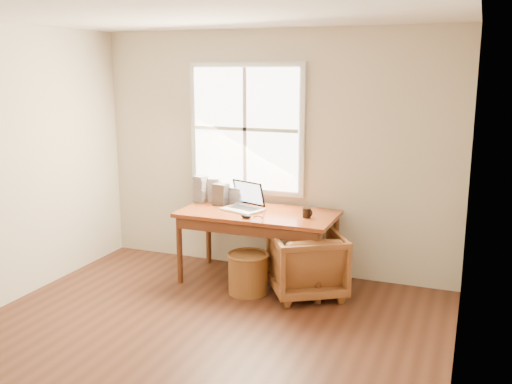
# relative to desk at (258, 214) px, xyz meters

# --- Properties ---
(room_shell) EXTENTS (4.04, 4.54, 2.64)m
(room_shell) POSITION_rel_desk_xyz_m (-0.02, -1.64, 0.59)
(room_shell) COLOR #4D291A
(room_shell) RESTS_ON ground
(desk) EXTENTS (1.60, 0.80, 0.04)m
(desk) POSITION_rel_desk_xyz_m (0.00, 0.00, 0.00)
(desk) COLOR brown
(desk) RESTS_ON room_shell
(armchair) EXTENTS (0.94, 0.95, 0.64)m
(armchair) POSITION_rel_desk_xyz_m (0.58, -0.17, -0.41)
(armchair) COLOR brown
(armchair) RESTS_ON room_shell
(wicker_stool) EXTENTS (0.52, 0.52, 0.39)m
(wicker_stool) POSITION_rel_desk_xyz_m (0.02, -0.33, -0.53)
(wicker_stool) COLOR brown
(wicker_stool) RESTS_ON room_shell
(laptop) EXTENTS (0.56, 0.57, 0.32)m
(laptop) POSITION_rel_desk_xyz_m (-0.17, -0.01, 0.18)
(laptop) COLOR silver
(laptop) RESTS_ON desk
(mouse) EXTENTS (0.12, 0.09, 0.04)m
(mouse) POSITION_rel_desk_xyz_m (-0.02, -0.28, 0.04)
(mouse) COLOR black
(mouse) RESTS_ON desk
(coffee_mug) EXTENTS (0.10, 0.10, 0.09)m
(coffee_mug) POSITION_rel_desk_xyz_m (0.53, -0.04, 0.07)
(coffee_mug) COLOR black
(coffee_mug) RESTS_ON desk
(cd_stack_a) EXTENTS (0.15, 0.14, 0.26)m
(cd_stack_a) POSITION_rel_desk_xyz_m (-0.62, 0.26, 0.15)
(cd_stack_a) COLOR silver
(cd_stack_a) RESTS_ON desk
(cd_stack_b) EXTENTS (0.16, 0.14, 0.23)m
(cd_stack_b) POSITION_rel_desk_xyz_m (-0.49, 0.16, 0.13)
(cd_stack_b) COLOR #232328
(cd_stack_b) RESTS_ON desk
(cd_stack_c) EXTENTS (0.15, 0.14, 0.29)m
(cd_stack_c) POSITION_rel_desk_xyz_m (-0.75, 0.18, 0.16)
(cd_stack_c) COLOR #A7A7B5
(cd_stack_c) RESTS_ON desk
(cd_stack_d) EXTENTS (0.16, 0.15, 0.18)m
(cd_stack_d) POSITION_rel_desk_xyz_m (-0.34, 0.26, 0.11)
(cd_stack_d) COLOR silver
(cd_stack_d) RESTS_ON desk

